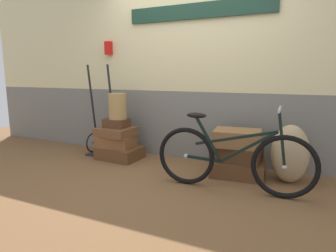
# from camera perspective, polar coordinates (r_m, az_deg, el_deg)

# --- Properties ---
(ground) EXTENTS (9.63, 5.20, 0.06)m
(ground) POSITION_cam_1_polar(r_m,az_deg,el_deg) (3.66, -0.41, -9.89)
(ground) COLOR brown
(station_building) EXTENTS (7.63, 0.74, 2.69)m
(station_building) POSITION_cam_1_polar(r_m,az_deg,el_deg) (4.21, 4.80, 11.84)
(station_building) COLOR slate
(station_building) RESTS_ON ground
(suitcase_0) EXTENTS (0.61, 0.49, 0.17)m
(suitcase_0) POSITION_cam_1_polar(r_m,az_deg,el_deg) (4.34, -9.36, -5.15)
(suitcase_0) COLOR brown
(suitcase_0) RESTS_ON ground
(suitcase_1) EXTENTS (0.53, 0.41, 0.17)m
(suitcase_1) POSITION_cam_1_polar(r_m,az_deg,el_deg) (4.32, -10.08, -2.94)
(suitcase_1) COLOR brown
(suitcase_1) RESTS_ON suitcase_0
(suitcase_2) EXTENTS (0.53, 0.46, 0.12)m
(suitcase_2) POSITION_cam_1_polar(r_m,az_deg,el_deg) (4.29, -10.13, -1.07)
(suitcase_2) COLOR brown
(suitcase_2) RESTS_ON suitcase_1
(suitcase_3) EXTENTS (0.33, 0.26, 0.12)m
(suitcase_3) POSITION_cam_1_polar(r_m,az_deg,el_deg) (4.28, -10.01, 0.57)
(suitcase_3) COLOR #4C2D19
(suitcase_3) RESTS_ON suitcase_2
(suitcase_4) EXTENTS (0.66, 0.53, 0.18)m
(suitcase_4) POSITION_cam_1_polar(r_m,az_deg,el_deg) (3.69, 13.52, -8.00)
(suitcase_4) COLOR brown
(suitcase_4) RESTS_ON ground
(suitcase_5) EXTENTS (0.58, 0.43, 0.18)m
(suitcase_5) POSITION_cam_1_polar(r_m,az_deg,el_deg) (3.64, 13.27, -5.17)
(suitcase_5) COLOR #4C2D19
(suitcase_5) RESTS_ON suitcase_4
(suitcase_6) EXTENTS (0.59, 0.47, 0.19)m
(suitcase_6) POSITION_cam_1_polar(r_m,az_deg,el_deg) (3.59, 13.38, -2.29)
(suitcase_6) COLOR olive
(suitcase_6) RESTS_ON suitcase_5
(wicker_basket) EXTENTS (0.25, 0.25, 0.37)m
(wicker_basket) POSITION_cam_1_polar(r_m,az_deg,el_deg) (4.24, -9.83, 3.82)
(wicker_basket) COLOR #A8844C
(wicker_basket) RESTS_ON suitcase_3
(luggage_trolley) EXTENTS (0.44, 0.37, 1.36)m
(luggage_trolley) POSITION_cam_1_polar(r_m,az_deg,el_deg) (4.59, -12.69, -1.66)
(luggage_trolley) COLOR black
(luggage_trolley) RESTS_ON ground
(burlap_sack) EXTENTS (0.41, 0.35, 0.67)m
(burlap_sack) POSITION_cam_1_polar(r_m,az_deg,el_deg) (3.58, 22.69, -5.05)
(burlap_sack) COLOR tan
(burlap_sack) RESTS_ON ground
(bicycle) EXTENTS (1.67, 0.46, 0.90)m
(bicycle) POSITION_cam_1_polar(r_m,az_deg,el_deg) (3.14, 12.33, -6.29)
(bicycle) COLOR black
(bicycle) RESTS_ON ground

